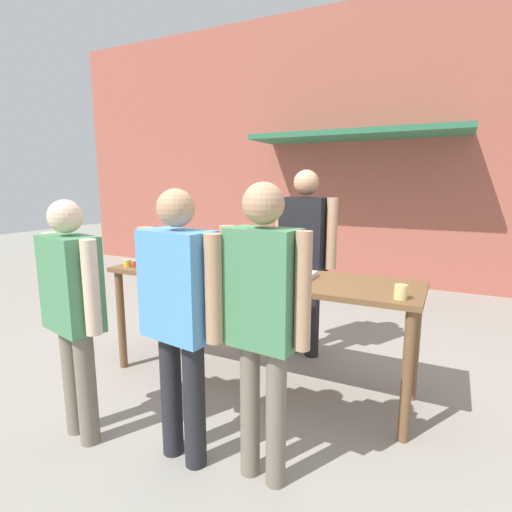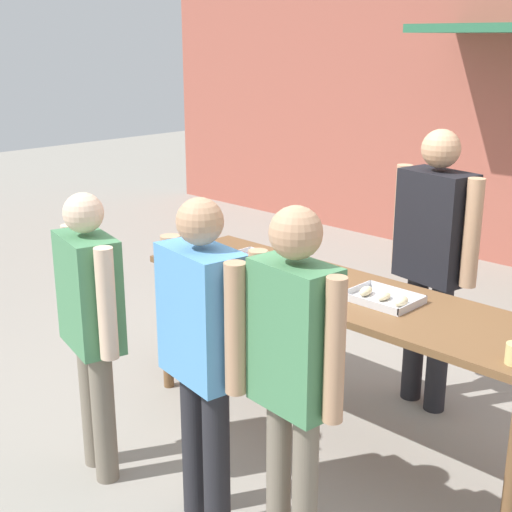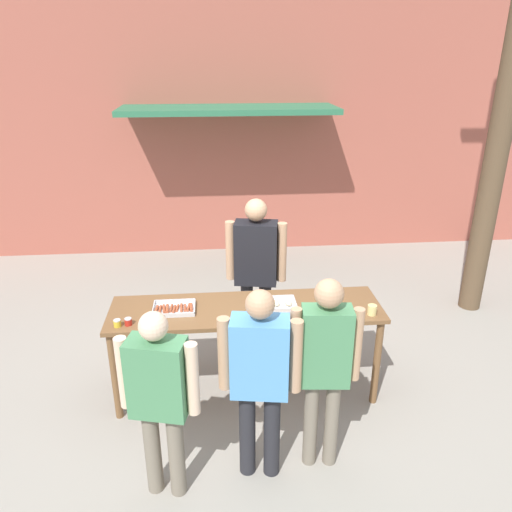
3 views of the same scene
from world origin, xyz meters
The scene contains 12 objects.
ground_plane centered at (0.00, 0.00, 0.00)m, with size 24.00×24.00×0.00m, color gray.
building_facade_back centered at (0.00, 3.98, 2.26)m, with size 12.00×1.11×4.50m.
serving_table centered at (0.00, 0.00, 0.83)m, with size 2.58×0.71×0.95m.
food_tray_sausages centered at (-0.67, 0.01, 0.96)m, with size 0.39×0.29×0.04m.
food_tray_buns centered at (0.29, 0.01, 0.97)m, with size 0.37×0.28×0.06m.
condiment_jar_mustard centered at (-1.16, -0.24, 0.98)m, with size 0.07×0.07×0.07m.
condiment_jar_ketchup centered at (-1.06, -0.22, 0.98)m, with size 0.07×0.07×0.07m.
beer_cup centered at (1.15, -0.23, 0.99)m, with size 0.08×0.08×0.09m.
person_server_behind_table centered at (0.16, 0.73, 1.07)m, with size 0.64×0.32×1.80m.
person_customer_holding_hotdog centered at (-0.71, -1.19, 0.94)m, with size 0.59×0.32×1.58m.
person_customer_with_cup centered at (0.54, -1.00, 1.02)m, with size 0.55×0.24×1.69m.
person_customer_waiting_in_line centered at (0.03, -1.06, 0.98)m, with size 0.62×0.30×1.65m.
Camera 1 is at (1.40, -2.85, 1.68)m, focal length 28.00 mm.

